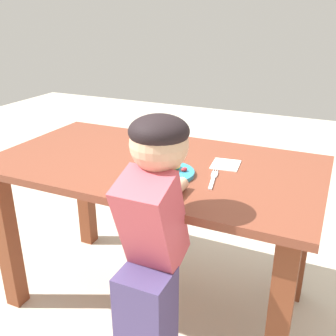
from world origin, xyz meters
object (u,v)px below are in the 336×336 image
(plate, at_px, (166,171))
(person, at_px, (152,258))
(spoon, at_px, (138,161))
(fork, at_px, (213,178))

(plate, bearing_deg, person, -72.55)
(spoon, xyz_separation_m, person, (0.27, -0.41, -0.15))
(plate, relative_size, fork, 1.09)
(plate, xyz_separation_m, person, (0.11, -0.35, -0.15))
(fork, height_order, person, person)
(fork, bearing_deg, person, 157.49)
(plate, relative_size, person, 0.22)
(fork, bearing_deg, plate, 88.58)
(spoon, distance_m, person, 0.52)
(person, bearing_deg, spoon, 123.10)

